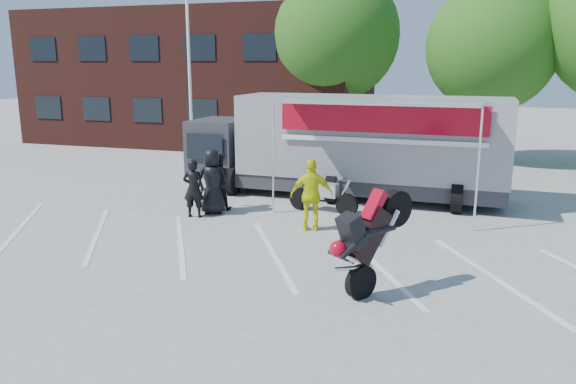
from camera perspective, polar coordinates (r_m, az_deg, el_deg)
The scene contains 13 objects.
ground at distance 12.26m, azimuth -3.97°, elevation -7.57°, with size 100.00×100.00×0.00m, color #AAAAA5.
parking_bay_lines at distance 13.14m, azimuth -2.34°, elevation -6.10°, with size 18.00×5.00×0.01m, color white.
office_building at distance 32.03m, azimuth -8.83°, elevation 11.40°, with size 18.00×8.00×7.00m, color #4B1E18.
flagpole at distance 23.20m, azimuth -9.51°, elevation 14.67°, with size 1.61×0.12×8.00m.
tree_left at distance 27.41m, azimuth 4.73°, elevation 15.58°, with size 6.12×6.12×8.64m.
tree_mid at distance 25.66m, azimuth 20.01°, elevation 13.66°, with size 5.44×5.44×7.68m.
transporter_truck at distance 18.57m, azimuth 6.72°, elevation -0.50°, with size 10.31×4.97×3.28m, color gray, non-canonical shape.
parked_motorcycle at distance 16.54m, azimuth 3.57°, elevation -2.11°, with size 0.74×2.22×1.16m, color #B2B2B7, non-canonical shape.
stunt_bike_rider at distance 11.24m, azimuth 10.03°, elevation -9.70°, with size 0.88×1.87×2.20m, color black, non-canonical shape.
spectator_leather_a at distance 16.36m, azimuth -7.68°, elevation 1.08°, with size 0.94×0.61×1.91m, color black.
spectator_leather_b at distance 16.08m, azimuth -9.58°, elevation 0.35°, with size 0.61×0.40×1.67m, color black.
spectator_leather_c at distance 16.81m, azimuth -7.18°, elevation 1.04°, with size 0.83×0.64×1.70m, color black.
spectator_hivis at distance 14.59m, azimuth 2.42°, elevation -0.31°, with size 1.11×0.46×1.89m, color #E5EE0C.
Camera 1 is at (4.33, -10.64, 4.29)m, focal length 35.00 mm.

